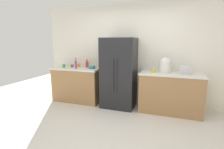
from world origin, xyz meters
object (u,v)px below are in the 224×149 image
(rice_cooker, at_px, (165,66))
(cup_d, at_px, (79,65))
(cup_a, at_px, (64,66))
(bottle_b, at_px, (76,64))
(cup_b, at_px, (72,66))
(cup_c, at_px, (154,71))
(bowl_a, at_px, (92,67))
(refrigerator, at_px, (119,73))
(toaster, at_px, (185,70))
(bottle_a, at_px, (87,64))

(rice_cooker, height_order, cup_d, rice_cooker)
(rice_cooker, relative_size, cup_a, 3.47)
(bottle_b, distance_m, cup_b, 0.30)
(cup_c, bearing_deg, cup_d, 172.80)
(bottle_b, xyz_separation_m, bowl_a, (0.40, 0.14, -0.07))
(rice_cooker, xyz_separation_m, cup_b, (-2.49, 0.05, -0.13))
(rice_cooker, xyz_separation_m, bowl_a, (-1.86, 0.01, -0.13))
(cup_a, relative_size, cup_d, 1.02)
(refrigerator, distance_m, toaster, 1.51)
(refrigerator, bearing_deg, cup_b, 176.35)
(cup_c, distance_m, bowl_a, 1.63)
(bottle_a, relative_size, cup_b, 2.61)
(rice_cooker, bearing_deg, bowl_a, 179.54)
(bottle_b, height_order, cup_c, bottle_b)
(toaster, height_order, cup_b, toaster)
(refrigerator, relative_size, cup_b, 21.03)
(cup_a, distance_m, bowl_a, 0.80)
(cup_a, xyz_separation_m, bowl_a, (0.79, 0.12, -0.02))
(rice_cooker, distance_m, cup_c, 0.29)
(rice_cooker, distance_m, cup_b, 2.49)
(bowl_a, bearing_deg, toaster, -1.10)
(rice_cooker, height_order, cup_c, rice_cooker)
(bottle_b, bearing_deg, cup_a, 177.21)
(rice_cooker, xyz_separation_m, cup_a, (-2.65, -0.10, -0.11))
(cup_c, xyz_separation_m, cup_d, (-2.10, 0.27, 0.01))
(refrigerator, height_order, bottle_a, refrigerator)
(cup_a, bearing_deg, bottle_b, -2.79)
(cup_a, relative_size, cup_c, 1.09)
(bottle_a, xyz_separation_m, bowl_a, (0.20, -0.13, -0.05))
(cup_b, relative_size, bowl_a, 0.43)
(toaster, distance_m, cup_d, 2.76)
(bottle_b, height_order, cup_a, bottle_b)
(refrigerator, relative_size, rice_cooker, 5.01)
(refrigerator, height_order, bottle_b, refrigerator)
(rice_cooker, bearing_deg, bottle_a, 176.05)
(cup_c, bearing_deg, bottle_a, 172.38)
(bottle_b, bearing_deg, toaster, 1.98)
(cup_b, bearing_deg, cup_a, -136.00)
(rice_cooker, relative_size, bottle_a, 1.61)
(rice_cooker, bearing_deg, cup_a, -177.78)
(cup_a, bearing_deg, toaster, 1.38)
(rice_cooker, height_order, cup_a, rice_cooker)
(refrigerator, xyz_separation_m, cup_c, (0.85, -0.07, 0.11))
(cup_c, height_order, cup_d, cup_d)
(bottle_a, bearing_deg, bowl_a, -31.95)
(toaster, distance_m, bottle_b, 2.68)
(bottle_b, height_order, bowl_a, bottle_b)
(refrigerator, height_order, rice_cooker, refrigerator)
(toaster, xyz_separation_m, cup_d, (-2.75, 0.19, -0.04))
(cup_c, distance_m, cup_d, 2.12)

